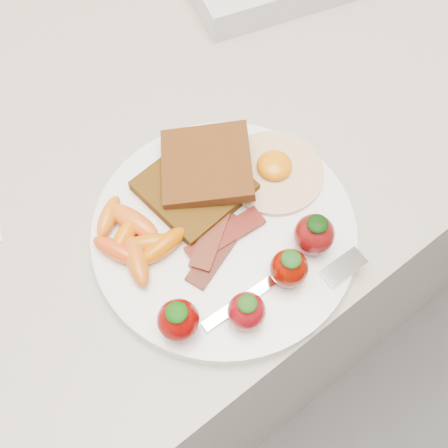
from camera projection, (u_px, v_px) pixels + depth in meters
counter at (170, 282)px, 1.04m from camera, size 2.00×0.60×0.90m
plate at (224, 233)px, 0.58m from camera, size 0.27×0.27×0.02m
toast_lower at (194, 187)px, 0.58m from camera, size 0.11×0.11×0.01m
toast_upper at (207, 165)px, 0.58m from camera, size 0.13×0.13×0.02m
fried_egg at (274, 170)px, 0.59m from camera, size 0.13×0.13×0.02m
bacon_strips at (219, 239)px, 0.56m from camera, size 0.10×0.08×0.01m
baby_carrots at (134, 239)px, 0.55m from camera, size 0.09×0.11×0.02m
strawberries at (259, 280)px, 0.52m from camera, size 0.19×0.07×0.05m
fork at (294, 282)px, 0.54m from camera, size 0.17×0.05×0.00m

